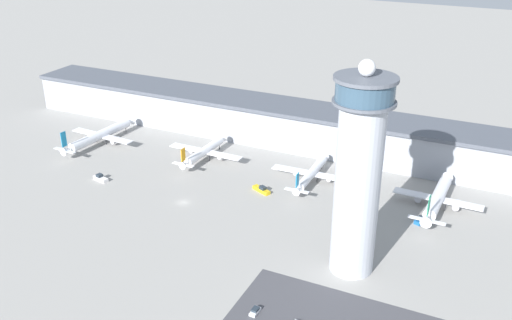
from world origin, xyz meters
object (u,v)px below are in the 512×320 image
service_truck_catering (421,220)px  control_tower (358,173)px  airplane_gate_delta (437,198)px  car_silver_sedan (255,311)px  service_truck_baggage (262,190)px  airplane_gate_bravo (204,151)px  airplane_gate_charlie (312,173)px  airplane_gate_alpha (100,135)px  service_truck_fuel (101,178)px

service_truck_catering → control_tower: bearing=-111.3°
airplane_gate_delta → car_silver_sedan: airplane_gate_delta is taller
airplane_gate_delta → service_truck_baggage: bearing=-166.4°
control_tower → airplane_gate_bravo: bearing=148.1°
airplane_gate_charlie → service_truck_baggage: bearing=-130.8°
airplane_gate_alpha → car_silver_sedan: (116.73, -77.51, -3.59)m
airplane_gate_charlie → car_silver_sedan: bearing=-80.2°
airplane_gate_charlie → car_silver_sedan: size_ratio=8.65×
service_truck_catering → airplane_gate_alpha: bearing=176.7°
airplane_gate_bravo → service_truck_catering: (95.89, -13.45, -3.17)m
car_silver_sedan → airplane_gate_charlie: bearing=99.8°
airplane_gate_bravo → service_truck_baggage: size_ratio=4.14×
airplane_gate_charlie → service_truck_fuel: airplane_gate_charlie is taller
airplane_gate_bravo → car_silver_sedan: airplane_gate_bravo is taller
airplane_gate_delta → service_truck_fuel: size_ratio=5.27×
control_tower → airplane_gate_delta: bearing=70.3°
airplane_gate_delta → car_silver_sedan: (-35.09, -81.14, -3.71)m
airplane_gate_alpha → service_truck_catering: airplane_gate_alpha is taller
control_tower → airplane_gate_alpha: 144.56m
car_silver_sedan → airplane_gate_bravo: bearing=127.7°
control_tower → airplane_gate_delta: size_ratio=1.68×
airplane_gate_bravo → airplane_gate_charlie: airplane_gate_bravo is taller
car_silver_sedan → service_truck_baggage: bearing=113.5°
service_truck_catering → service_truck_fuel: (-123.82, -22.27, 0.04)m
airplane_gate_bravo → airplane_gate_delta: (98.96, -1.38, 0.28)m
airplane_gate_alpha → car_silver_sedan: airplane_gate_alpha is taller
airplane_gate_charlie → service_truck_catering: bearing=-16.1°
airplane_gate_delta → service_truck_baggage: airplane_gate_delta is taller
service_truck_baggage → car_silver_sedan: 71.70m
airplane_gate_charlie → car_silver_sedan: 83.72m
airplane_gate_delta → car_silver_sedan: bearing=-113.4°
airplane_gate_delta → control_tower: bearing=-109.7°
airplane_gate_alpha → control_tower: bearing=-18.8°
airplane_gate_bravo → service_truck_catering: bearing=-8.0°
airplane_gate_delta → service_truck_baggage: 65.64m
control_tower → airplane_gate_alpha: (-134.21, 45.68, -28.24)m
airplane_gate_delta → service_truck_baggage: (-63.71, -15.40, -3.42)m
airplane_gate_delta → service_truck_fuel: airplane_gate_delta is taller
airplane_gate_charlie → service_truck_fuel: 85.44m
service_truck_fuel → car_silver_sedan: service_truck_fuel is taller
control_tower → airplane_gate_delta: 59.44m
service_truck_fuel → car_silver_sedan: bearing=-27.0°
airplane_gate_delta → airplane_gate_alpha: bearing=-178.6°
airplane_gate_delta → airplane_gate_bravo: bearing=179.2°
control_tower → airplane_gate_charlie: size_ratio=1.83×
service_truck_baggage → airplane_gate_charlie: bearing=49.2°
airplane_gate_alpha → service_truck_baggage: bearing=-7.6°
airplane_gate_bravo → service_truck_catering: size_ratio=5.12×
airplane_gate_bravo → service_truck_fuel: airplane_gate_bravo is taller
service_truck_baggage → service_truck_catering: bearing=3.1°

